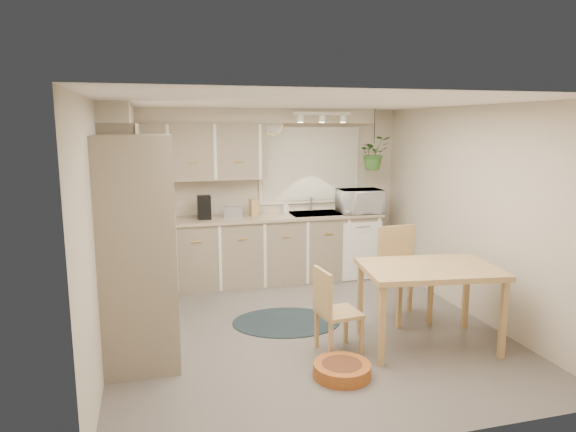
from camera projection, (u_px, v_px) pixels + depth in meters
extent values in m
plane|color=#625C56|center=(305.00, 329.00, 5.55)|extent=(4.20, 4.20, 0.00)
plane|color=white|center=(306.00, 103.00, 5.12)|extent=(4.20, 4.20, 0.00)
cube|color=beige|center=(262.00, 194.00, 7.33)|extent=(4.00, 0.04, 2.40)
cube|color=beige|center=(399.00, 278.00, 3.34)|extent=(4.00, 0.04, 2.40)
cube|color=beige|center=(102.00, 231.00, 4.82)|extent=(0.04, 4.20, 2.40)
cube|color=beige|center=(473.00, 212.00, 5.85)|extent=(0.04, 4.20, 2.40)
cube|color=gray|center=(140.00, 278.00, 5.86)|extent=(0.60, 1.85, 0.90)
cube|color=gray|center=(253.00, 251.00, 7.13)|extent=(3.60, 0.60, 0.90)
cube|color=tan|center=(139.00, 238.00, 5.78)|extent=(0.64, 1.89, 0.04)
cube|color=tan|center=(253.00, 218.00, 7.03)|extent=(3.64, 0.64, 0.04)
cube|color=gray|center=(138.00, 254.00, 4.57)|extent=(0.65, 0.65, 2.10)
cube|color=white|center=(175.00, 251.00, 4.66)|extent=(0.02, 0.56, 0.58)
cube|color=gray|center=(123.00, 157.00, 5.71)|extent=(0.35, 2.00, 0.75)
cube|color=gray|center=(191.00, 152.00, 6.80)|extent=(2.00, 0.35, 0.75)
cube|color=beige|center=(118.00, 114.00, 5.62)|extent=(0.30, 2.00, 0.20)
cube|color=beige|center=(249.00, 116.00, 6.94)|extent=(3.60, 0.30, 0.20)
cube|color=white|center=(139.00, 248.00, 5.23)|extent=(0.52, 0.58, 0.02)
cube|color=white|center=(135.00, 204.00, 5.15)|extent=(0.40, 0.60, 0.14)
cube|color=silver|center=(310.00, 166.00, 7.41)|extent=(1.40, 0.02, 1.00)
cube|color=silver|center=(310.00, 165.00, 7.42)|extent=(1.50, 0.02, 1.10)
cube|color=#9EA1A5|center=(315.00, 216.00, 7.28)|extent=(0.70, 0.48, 0.10)
cube|color=white|center=(362.00, 251.00, 7.22)|extent=(0.58, 0.02, 0.83)
cube|color=white|center=(322.00, 113.00, 6.79)|extent=(0.80, 0.04, 0.04)
cylinder|color=gold|center=(273.00, 125.00, 7.17)|extent=(0.30, 0.03, 0.30)
cube|color=tan|center=(428.00, 306.00, 5.09)|extent=(1.40, 1.03, 0.82)
cube|color=tan|center=(339.00, 310.00, 4.94)|extent=(0.43, 0.43, 0.84)
cube|color=tan|center=(406.00, 275.00, 5.75)|extent=(0.53, 0.53, 1.05)
ellipsoid|color=black|center=(286.00, 322.00, 5.74)|extent=(1.36, 1.12, 0.01)
cylinder|color=#C46627|center=(342.00, 370.00, 4.51)|extent=(0.62, 0.62, 0.12)
imported|color=white|center=(360.00, 199.00, 7.30)|extent=(0.62, 0.36, 0.41)
imported|color=white|center=(286.00, 210.00, 7.31)|extent=(0.10, 0.18, 0.08)
imported|color=#346528|center=(374.00, 157.00, 7.25)|extent=(0.45, 0.50, 0.37)
cube|color=black|center=(204.00, 207.00, 6.84)|extent=(0.18, 0.22, 0.31)
cube|color=#9EA1A5|center=(233.00, 212.00, 6.98)|extent=(0.27, 0.19, 0.15)
cube|color=tan|center=(254.00, 207.00, 7.07)|extent=(0.12, 0.12, 0.24)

